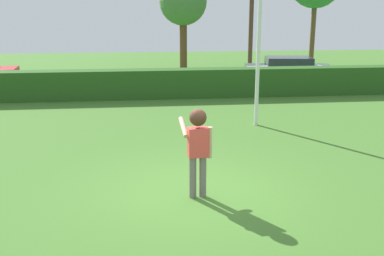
{
  "coord_description": "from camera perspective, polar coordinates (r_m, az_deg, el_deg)",
  "views": [
    {
      "loc": [
        -0.99,
        -8.68,
        3.65
      ],
      "look_at": [
        0.08,
        0.71,
        1.15
      ],
      "focal_mm": 42.92,
      "sensor_mm": 36.0,
      "label": 1
    }
  ],
  "objects": [
    {
      "name": "ground_plane",
      "position": [
        9.47,
        0.02,
        -7.85
      ],
      "size": [
        60.0,
        60.0,
        0.0
      ],
      "primitive_type": "plane",
      "color": "#42722A"
    },
    {
      "name": "birch_tree",
      "position": [
        27.71,
        -1.11,
        15.34
      ],
      "size": [
        2.78,
        2.78,
        5.36
      ],
      "color": "brown",
      "rests_on": "ground"
    },
    {
      "name": "frisbee",
      "position": [
        9.35,
        -0.05,
        -0.46
      ],
      "size": [
        0.24,
        0.23,
        0.1
      ],
      "color": "orange"
    },
    {
      "name": "person",
      "position": [
        8.83,
        0.72,
        -1.73
      ],
      "size": [
        0.61,
        0.73,
        1.79
      ],
      "color": "slate",
      "rests_on": "ground"
    },
    {
      "name": "hedge_row",
      "position": [
        19.05,
        -3.46,
        5.54
      ],
      "size": [
        27.56,
        0.9,
        1.17
      ],
      "primitive_type": "cube",
      "color": "#27531C",
      "rests_on": "ground"
    },
    {
      "name": "parked_car_silver",
      "position": [
        23.47,
        11.88,
        7.26
      ],
      "size": [
        4.4,
        2.29,
        1.25
      ],
      "color": "#B7B7BC",
      "rests_on": "ground"
    },
    {
      "name": "lamppost",
      "position": [
        14.36,
        8.36,
        12.31
      ],
      "size": [
        0.24,
        0.24,
        5.5
      ],
      "color": "silver",
      "rests_on": "ground"
    }
  ]
}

